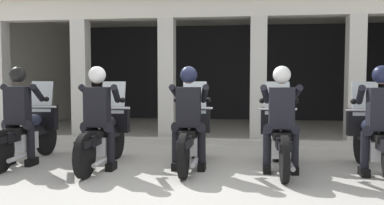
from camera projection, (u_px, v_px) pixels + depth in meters
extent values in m
plane|color=#A8A59E|center=(207.00, 140.00, 9.01)|extent=(80.00, 80.00, 0.00)
cube|color=black|center=(223.00, 73.00, 13.47)|extent=(11.13, 0.24, 3.16)
cube|color=beige|center=(212.00, 8.00, 8.66)|extent=(11.13, 0.36, 0.44)
cube|color=beige|center=(219.00, 11.00, 10.93)|extent=(11.13, 5.32, 0.16)
cube|color=beige|center=(35.00, 72.00, 11.74)|extent=(0.30, 5.32, 3.16)
cube|color=beige|center=(0.00, 80.00, 9.42)|extent=(0.35, 0.36, 2.72)
cube|color=beige|center=(81.00, 80.00, 9.16)|extent=(0.35, 0.36, 2.72)
cube|color=beige|center=(167.00, 80.00, 8.89)|extent=(0.35, 0.36, 2.72)
cube|color=beige|center=(258.00, 80.00, 8.63)|extent=(0.35, 0.36, 2.72)
cube|color=beige|center=(355.00, 80.00, 8.37)|extent=(0.35, 0.36, 2.72)
cube|color=#B7B5AD|center=(210.00, 142.00, 8.35)|extent=(10.73, 0.24, 0.12)
cylinder|color=black|center=(46.00, 137.00, 7.22)|extent=(0.09, 0.64, 0.64)
cylinder|color=black|center=(0.00, 152.00, 5.84)|extent=(0.09, 0.64, 0.64)
cube|color=black|center=(46.00, 126.00, 7.21)|extent=(0.14, 0.44, 0.08)
cube|color=silver|center=(24.00, 141.00, 6.48)|extent=(0.28, 0.44, 0.28)
cube|color=black|center=(25.00, 133.00, 6.52)|extent=(0.18, 1.24, 0.16)
ellipsoid|color=#1E2338|center=(32.00, 121.00, 6.73)|extent=(0.26, 0.48, 0.22)
cube|color=black|center=(19.00, 130.00, 6.34)|extent=(0.24, 0.52, 0.10)
cube|color=black|center=(2.00, 139.00, 5.89)|extent=(0.16, 0.48, 0.10)
cylinder|color=silver|center=(44.00, 125.00, 7.15)|extent=(0.05, 0.24, 0.53)
cube|color=black|center=(43.00, 117.00, 7.08)|extent=(0.52, 0.16, 0.44)
sphere|color=silver|center=(45.00, 116.00, 7.18)|extent=(0.18, 0.18, 0.18)
cube|color=silver|center=(42.00, 97.00, 7.04)|extent=(0.40, 0.14, 0.54)
cylinder|color=silver|center=(39.00, 107.00, 6.97)|extent=(0.62, 0.04, 0.04)
cylinder|color=silver|center=(19.00, 157.00, 6.13)|extent=(0.07, 0.55, 0.07)
cube|color=black|center=(18.00, 105.00, 6.29)|extent=(0.36, 0.22, 0.60)
cube|color=#591414|center=(22.00, 104.00, 6.41)|extent=(0.05, 0.02, 0.32)
sphere|color=tan|center=(17.00, 77.00, 6.28)|extent=(0.21, 0.21, 0.21)
sphere|color=black|center=(17.00, 75.00, 6.28)|extent=(0.26, 0.26, 0.26)
cylinder|color=black|center=(27.00, 125.00, 6.31)|extent=(0.26, 0.29, 0.17)
cylinder|color=black|center=(31.00, 142.00, 6.32)|extent=(0.12, 0.12, 0.53)
cube|color=black|center=(32.00, 162.00, 6.35)|extent=(0.11, 0.26, 0.12)
cylinder|color=black|center=(11.00, 125.00, 6.35)|extent=(0.26, 0.29, 0.17)
cylinder|color=black|center=(8.00, 141.00, 6.37)|extent=(0.12, 0.12, 0.53)
cube|color=black|center=(9.00, 161.00, 6.40)|extent=(0.11, 0.26, 0.12)
cylinder|color=black|center=(38.00, 93.00, 6.48)|extent=(0.19, 0.48, 0.31)
sphere|color=black|center=(46.00, 99.00, 6.69)|extent=(0.09, 0.09, 0.09)
cylinder|color=black|center=(13.00, 93.00, 6.54)|extent=(0.19, 0.48, 0.31)
sphere|color=black|center=(18.00, 99.00, 6.76)|extent=(0.09, 0.09, 0.09)
cylinder|color=black|center=(117.00, 140.00, 6.91)|extent=(0.09, 0.64, 0.64)
cylinder|color=black|center=(85.00, 156.00, 5.52)|extent=(0.09, 0.64, 0.64)
cube|color=black|center=(116.00, 128.00, 6.90)|extent=(0.14, 0.44, 0.08)
cube|color=silver|center=(101.00, 145.00, 6.16)|extent=(0.28, 0.44, 0.28)
cube|color=black|center=(102.00, 136.00, 6.21)|extent=(0.18, 1.24, 0.16)
ellipsoid|color=black|center=(107.00, 123.00, 6.41)|extent=(0.26, 0.48, 0.22)
cube|color=black|center=(98.00, 133.00, 6.02)|extent=(0.24, 0.52, 0.10)
cube|color=black|center=(86.00, 143.00, 5.57)|extent=(0.16, 0.48, 0.10)
cylinder|color=silver|center=(115.00, 127.00, 6.83)|extent=(0.05, 0.24, 0.53)
cube|color=black|center=(114.00, 119.00, 6.77)|extent=(0.52, 0.16, 0.44)
sphere|color=silver|center=(116.00, 118.00, 6.86)|extent=(0.18, 0.18, 0.18)
cube|color=silver|center=(113.00, 97.00, 6.72)|extent=(0.40, 0.14, 0.54)
cylinder|color=silver|center=(112.00, 108.00, 6.65)|extent=(0.62, 0.04, 0.04)
cylinder|color=silver|center=(101.00, 162.00, 5.81)|extent=(0.07, 0.55, 0.07)
cube|color=black|center=(97.00, 107.00, 5.98)|extent=(0.36, 0.22, 0.60)
cube|color=#591414|center=(100.00, 105.00, 6.10)|extent=(0.05, 0.02, 0.32)
sphere|color=tan|center=(97.00, 77.00, 5.97)|extent=(0.21, 0.21, 0.21)
sphere|color=silver|center=(97.00, 75.00, 5.97)|extent=(0.26, 0.26, 0.26)
cylinder|color=black|center=(107.00, 127.00, 6.00)|extent=(0.26, 0.29, 0.17)
cylinder|color=black|center=(111.00, 145.00, 6.01)|extent=(0.12, 0.12, 0.53)
cube|color=black|center=(111.00, 166.00, 6.04)|extent=(0.11, 0.26, 0.12)
cylinder|color=black|center=(89.00, 127.00, 6.03)|extent=(0.26, 0.29, 0.17)
cylinder|color=black|center=(86.00, 145.00, 6.06)|extent=(0.12, 0.12, 0.53)
cube|color=black|center=(86.00, 165.00, 6.09)|extent=(0.11, 0.26, 0.12)
cylinder|color=black|center=(116.00, 94.00, 6.16)|extent=(0.19, 0.48, 0.31)
sphere|color=black|center=(123.00, 100.00, 6.37)|extent=(0.09, 0.09, 0.09)
cylinder|color=black|center=(89.00, 94.00, 6.22)|extent=(0.19, 0.48, 0.31)
sphere|color=black|center=(92.00, 100.00, 6.44)|extent=(0.09, 0.09, 0.09)
cylinder|color=black|center=(196.00, 140.00, 6.90)|extent=(0.09, 0.64, 0.64)
cylinder|color=black|center=(184.00, 156.00, 5.51)|extent=(0.09, 0.64, 0.64)
cube|color=black|center=(196.00, 128.00, 6.88)|extent=(0.14, 0.44, 0.08)
cube|color=silver|center=(190.00, 145.00, 6.15)|extent=(0.28, 0.44, 0.28)
cube|color=black|center=(190.00, 136.00, 6.19)|extent=(0.18, 1.24, 0.16)
ellipsoid|color=black|center=(192.00, 123.00, 6.40)|extent=(0.26, 0.48, 0.22)
cube|color=black|center=(189.00, 133.00, 6.01)|extent=(0.24, 0.52, 0.10)
cube|color=black|center=(184.00, 143.00, 5.56)|extent=(0.16, 0.48, 0.10)
cylinder|color=silver|center=(195.00, 127.00, 6.82)|extent=(0.05, 0.24, 0.53)
cube|color=black|center=(195.00, 119.00, 6.76)|extent=(0.52, 0.16, 0.44)
sphere|color=silver|center=(196.00, 118.00, 6.85)|extent=(0.18, 0.18, 0.18)
cube|color=silver|center=(195.00, 98.00, 6.71)|extent=(0.40, 0.14, 0.54)
cylinder|color=silver|center=(194.00, 108.00, 6.64)|extent=(0.62, 0.04, 0.04)
cylinder|color=silver|center=(195.00, 162.00, 5.80)|extent=(0.07, 0.55, 0.07)
cube|color=black|center=(189.00, 107.00, 5.97)|extent=(0.36, 0.22, 0.60)
cube|color=#14193F|center=(190.00, 105.00, 6.08)|extent=(0.05, 0.02, 0.32)
sphere|color=tan|center=(189.00, 77.00, 5.96)|extent=(0.21, 0.21, 0.21)
sphere|color=#191E38|center=(189.00, 75.00, 5.96)|extent=(0.26, 0.26, 0.26)
cylinder|color=black|center=(198.00, 127.00, 5.99)|extent=(0.26, 0.29, 0.17)
cylinder|color=black|center=(202.00, 145.00, 6.00)|extent=(0.12, 0.12, 0.53)
cube|color=black|center=(202.00, 166.00, 6.03)|extent=(0.11, 0.26, 0.12)
cylinder|color=black|center=(180.00, 127.00, 6.02)|extent=(0.26, 0.29, 0.17)
cylinder|color=black|center=(176.00, 145.00, 6.05)|extent=(0.12, 0.12, 0.53)
cube|color=black|center=(176.00, 166.00, 6.08)|extent=(0.11, 0.26, 0.12)
cylinder|color=black|center=(205.00, 94.00, 6.15)|extent=(0.19, 0.48, 0.31)
sphere|color=black|center=(208.00, 100.00, 6.36)|extent=(0.09, 0.09, 0.09)
cylinder|color=black|center=(177.00, 94.00, 6.21)|extent=(0.19, 0.48, 0.31)
sphere|color=black|center=(176.00, 100.00, 6.43)|extent=(0.09, 0.09, 0.09)
cylinder|color=black|center=(276.00, 142.00, 6.69)|extent=(0.09, 0.64, 0.64)
cylinder|color=black|center=(284.00, 159.00, 5.31)|extent=(0.09, 0.64, 0.64)
cube|color=black|center=(276.00, 130.00, 6.68)|extent=(0.14, 0.44, 0.08)
cube|color=silver|center=(280.00, 147.00, 5.95)|extent=(0.28, 0.44, 0.28)
cube|color=black|center=(280.00, 138.00, 5.99)|extent=(0.18, 1.24, 0.16)
ellipsoid|color=#B2B2B7|center=(279.00, 124.00, 6.19)|extent=(0.26, 0.48, 0.22)
cube|color=black|center=(281.00, 135.00, 5.81)|extent=(0.24, 0.52, 0.10)
cube|color=black|center=(284.00, 145.00, 5.35)|extent=(0.16, 0.48, 0.10)
cylinder|color=silver|center=(276.00, 129.00, 6.62)|extent=(0.05, 0.24, 0.53)
cube|color=black|center=(277.00, 121.00, 6.55)|extent=(0.52, 0.16, 0.44)
sphere|color=silver|center=(276.00, 119.00, 6.65)|extent=(0.18, 0.18, 0.18)
cube|color=silver|center=(277.00, 98.00, 6.51)|extent=(0.40, 0.14, 0.54)
cylinder|color=silver|center=(277.00, 109.00, 6.44)|extent=(0.62, 0.04, 0.04)
cylinder|color=silver|center=(291.00, 165.00, 5.60)|extent=(0.07, 0.55, 0.07)
cube|color=black|center=(281.00, 108.00, 5.76)|extent=(0.36, 0.22, 0.60)
cube|color=black|center=(281.00, 106.00, 5.88)|extent=(0.05, 0.02, 0.32)
sphere|color=tan|center=(282.00, 77.00, 5.75)|extent=(0.21, 0.21, 0.21)
sphere|color=silver|center=(282.00, 75.00, 5.75)|extent=(0.26, 0.26, 0.26)
cylinder|color=black|center=(291.00, 129.00, 5.78)|extent=(0.26, 0.29, 0.17)
cylinder|color=black|center=(295.00, 148.00, 5.79)|extent=(0.12, 0.12, 0.53)
cube|color=black|center=(294.00, 170.00, 5.82)|extent=(0.11, 0.26, 0.12)
cylinder|color=black|center=(271.00, 129.00, 5.82)|extent=(0.26, 0.29, 0.17)
cylinder|color=black|center=(267.00, 147.00, 5.84)|extent=(0.12, 0.12, 0.53)
cube|color=black|center=(267.00, 169.00, 5.87)|extent=(0.11, 0.26, 0.12)
cylinder|color=black|center=(295.00, 94.00, 5.95)|extent=(0.19, 0.48, 0.31)
sphere|color=black|center=(296.00, 101.00, 6.16)|extent=(0.09, 0.09, 0.09)
cylinder|color=black|center=(265.00, 94.00, 6.00)|extent=(0.19, 0.48, 0.31)
sphere|color=black|center=(262.00, 101.00, 6.22)|extent=(0.09, 0.09, 0.09)
cylinder|color=black|center=(361.00, 144.00, 6.49)|extent=(0.09, 0.64, 0.64)
cube|color=black|center=(362.00, 132.00, 6.47)|extent=(0.14, 0.44, 0.08)
cube|color=silver|center=(376.00, 149.00, 5.74)|extent=(0.28, 0.44, 0.28)
cube|color=black|center=(376.00, 140.00, 5.78)|extent=(0.18, 1.24, 0.16)
ellipsoid|color=#1E2338|center=(371.00, 126.00, 5.99)|extent=(0.26, 0.48, 0.22)
cube|color=black|center=(380.00, 137.00, 5.60)|extent=(0.24, 0.52, 0.10)
cylinder|color=silver|center=(363.00, 130.00, 6.41)|extent=(0.05, 0.24, 0.53)
cube|color=black|center=(364.00, 122.00, 6.34)|extent=(0.52, 0.16, 0.44)
sphere|color=silver|center=(362.00, 120.00, 6.44)|extent=(0.18, 0.18, 0.18)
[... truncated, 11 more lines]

